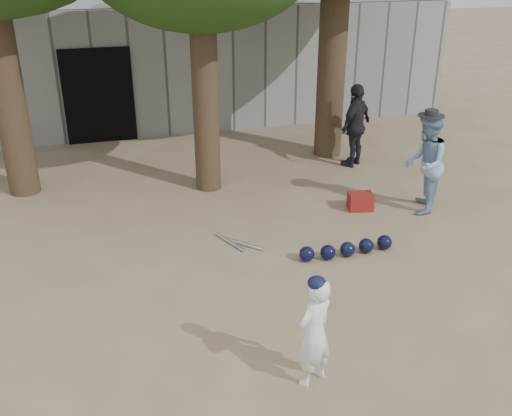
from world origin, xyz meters
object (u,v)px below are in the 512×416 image
object	(u,v)px
spectator_blue	(425,164)
red_bag	(360,201)
boy_player	(314,333)
spectator_dark	(356,125)

from	to	relation	value
spectator_blue	red_bag	distance (m)	1.27
boy_player	spectator_dark	distance (m)	6.91
spectator_blue	red_bag	xyz separation A→B (m)	(-0.98, 0.36, -0.73)
boy_player	red_bag	size ratio (longest dim) A/B	3.00
spectator_dark	red_bag	world-z (taller)	spectator_dark
boy_player	spectator_dark	world-z (taller)	spectator_dark
spectator_blue	spectator_dark	size ratio (longest dim) A/B	1.00
red_bag	boy_player	bearing A→B (deg)	-122.40
boy_player	red_bag	bearing A→B (deg)	-148.45
spectator_dark	red_bag	size ratio (longest dim) A/B	4.16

